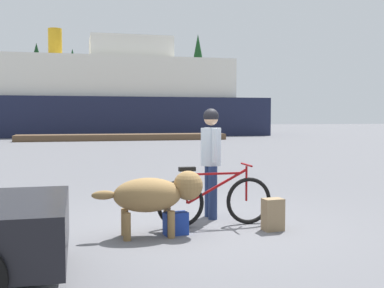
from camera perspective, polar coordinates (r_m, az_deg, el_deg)
The scene contains 11 objects.
ground_plane at distance 7.08m, azimuth -0.13°, elevation -9.79°, with size 160.00×160.00×0.00m, color slate.
bicycle at distance 7.02m, azimuth 2.68°, elevation -6.74°, with size 1.75×0.44×0.90m.
person_cyclist at distance 7.48m, azimuth 2.29°, elevation -0.98°, with size 0.32×0.53×1.73m.
dog at distance 6.41m, azimuth -4.38°, elevation -6.02°, with size 1.49×0.54×0.87m.
backpack at distance 6.86m, azimuth 9.68°, elevation -8.34°, with size 0.28×0.20×0.45m, color #8C7251.
handbag_pannier at distance 6.55m, azimuth -1.96°, elevation -9.51°, with size 0.32×0.18×0.31m, color navy.
dock_pier at distance 32.19m, azimuth -8.27°, elevation 0.82°, with size 13.80×2.13×0.40m, color brown.
ferry_boat at distance 40.60m, azimuth -11.13°, elevation 5.35°, with size 27.62×8.31×8.71m.
pine_tree_far_left at distance 59.89m, azimuth -18.11°, elevation 7.64°, with size 4.12×4.12×10.28m.
pine_tree_center at distance 58.74m, azimuth -14.11°, elevation 7.45°, with size 3.34×3.34×9.63m.
pine_tree_far_right at distance 60.90m, azimuth 0.72°, elevation 8.89°, with size 3.36×3.36×11.96m.
Camera 1 is at (-1.61, -6.71, 1.61)m, focal length 44.45 mm.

